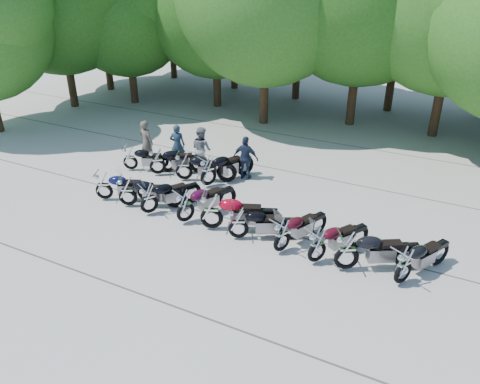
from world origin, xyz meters
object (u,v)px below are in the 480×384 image
at_px(rider_3, 177,145).
at_px(motorcycle_8, 347,250).
at_px(motorcycle_4, 211,210).
at_px(motorcycle_13, 208,170).
at_px(motorcycle_2, 149,198).
at_px(rider_1, 202,149).
at_px(motorcycle_11, 157,160).
at_px(motorcycle_9, 404,265).
at_px(motorcycle_7, 317,244).
at_px(motorcycle_12, 184,165).
at_px(motorcycle_1, 127,190).
at_px(motorcycle_3, 185,205).
at_px(rider_0, 146,142).
at_px(motorcycle_10, 130,157).
at_px(motorcycle_0, 103,185).
at_px(motorcycle_5, 238,222).
at_px(motorcycle_6, 282,234).
at_px(rider_2, 246,158).

bearing_deg(rider_3, motorcycle_8, 132.85).
xyz_separation_m(motorcycle_4, motorcycle_13, (-1.70, 2.69, -0.04)).
relative_size(motorcycle_2, rider_1, 1.20).
xyz_separation_m(motorcycle_4, rider_3, (-3.92, 3.96, 0.15)).
height_order(motorcycle_4, rider_3, rider_3).
bearing_deg(rider_3, motorcycle_11, 65.27).
xyz_separation_m(motorcycle_9, rider_1, (-8.63, 4.02, 0.29)).
height_order(motorcycle_7, motorcycle_12, motorcycle_12).
bearing_deg(motorcycle_2, rider_1, -54.58).
xyz_separation_m(motorcycle_1, rider_3, (-0.55, 3.94, 0.23)).
relative_size(motorcycle_1, motorcycle_11, 0.99).
xyz_separation_m(motorcycle_3, rider_0, (-4.18, 3.51, 0.28)).
distance_m(motorcycle_12, motorcycle_13, 1.10).
distance_m(motorcycle_1, motorcycle_12, 2.74).
distance_m(motorcycle_8, rider_3, 9.32).
bearing_deg(motorcycle_7, motorcycle_10, 14.45).
xyz_separation_m(motorcycle_12, rider_3, (-1.13, 1.27, 0.22)).
bearing_deg(motorcycle_1, rider_1, -34.85).
relative_size(motorcycle_2, motorcycle_4, 0.87).
relative_size(motorcycle_0, motorcycle_12, 0.95).
bearing_deg(motorcycle_5, motorcycle_12, 25.41).
distance_m(motorcycle_4, motorcycle_6, 2.48).
relative_size(motorcycle_11, rider_0, 1.22).
relative_size(motorcycle_8, rider_0, 1.32).
xyz_separation_m(motorcycle_10, rider_3, (1.36, 1.44, 0.28)).
bearing_deg(motorcycle_9, motorcycle_0, 27.40).
distance_m(motorcycle_0, motorcycle_13, 3.82).
relative_size(motorcycle_12, rider_1, 1.26).
distance_m(motorcycle_1, motorcycle_4, 3.37).
distance_m(rider_1, rider_2, 1.97).
bearing_deg(rider_1, motorcycle_10, 49.16).
bearing_deg(motorcycle_4, motorcycle_0, 67.93).
relative_size(motorcycle_9, rider_3, 1.29).
xyz_separation_m(motorcycle_3, motorcycle_4, (0.99, -0.00, 0.06)).
distance_m(motorcycle_7, motorcycle_8, 0.85).
height_order(motorcycle_11, rider_1, rider_1).
height_order(motorcycle_4, motorcycle_10, motorcycle_4).
xyz_separation_m(motorcycle_2, motorcycle_5, (3.41, -0.04, -0.01)).
xyz_separation_m(motorcycle_9, motorcycle_10, (-11.19, 2.64, -0.04)).
bearing_deg(rider_1, motorcycle_1, 101.27).
bearing_deg(rider_1, rider_0, 30.05).
xyz_separation_m(motorcycle_4, rider_1, (-2.72, 3.91, 0.20)).
bearing_deg(motorcycle_7, motorcycle_2, 30.26).
relative_size(motorcycle_2, rider_2, 1.26).
distance_m(motorcycle_9, motorcycle_11, 10.31).
height_order(motorcycle_9, rider_0, rider_0).
height_order(motorcycle_1, motorcycle_7, motorcycle_1).
height_order(motorcycle_6, rider_0, rider_0).
bearing_deg(motorcycle_13, motorcycle_11, 26.86).
relative_size(motorcycle_0, motorcycle_5, 1.00).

